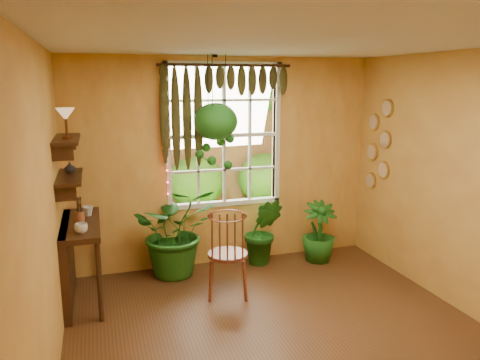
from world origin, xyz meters
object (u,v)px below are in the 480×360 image
object	(u,v)px
windsor_chair	(228,266)
potted_plant_left	(176,230)
potted_plant_mid	(263,231)
hanging_basket	(216,125)
counter_ledge	(72,254)

from	to	relation	value
windsor_chair	potted_plant_left	size ratio (longest dim) A/B	1.06
potted_plant_mid	hanging_basket	distance (m)	1.55
hanging_basket	counter_ledge	bearing A→B (deg)	-166.54
counter_ledge	potted_plant_left	world-z (taller)	potted_plant_left
potted_plant_left	windsor_chair	bearing A→B (deg)	-59.66
potted_plant_mid	windsor_chair	bearing A→B (deg)	-132.55
counter_ledge	potted_plant_left	size ratio (longest dim) A/B	1.05
windsor_chair	potted_plant_mid	world-z (taller)	windsor_chair
windsor_chair	hanging_basket	distance (m)	1.70
hanging_basket	potted_plant_mid	bearing A→B (deg)	-0.86
windsor_chair	hanging_basket	size ratio (longest dim) A/B	0.87
potted_plant_mid	hanging_basket	world-z (taller)	hanging_basket
hanging_basket	windsor_chair	bearing A→B (deg)	-95.59
counter_ledge	hanging_basket	size ratio (longest dim) A/B	0.87
potted_plant_mid	hanging_basket	size ratio (longest dim) A/B	0.65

